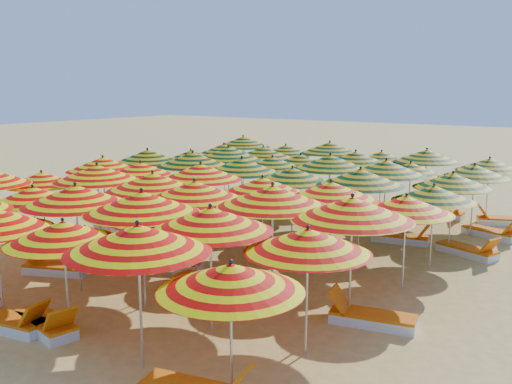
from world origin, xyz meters
TOP-DOWN VIEW (x-y plane):
  - ground at (0.00, 0.00)m, footprint 120.00×120.00m
  - umbrella_3 at (0.84, -6.99)m, footprint 2.86×2.86m
  - umbrella_4 at (2.95, -7.09)m, footprint 3.11×3.11m
  - umbrella_5 at (4.95, -7.20)m, footprint 2.57×2.57m
  - umbrella_7 at (-3.04, -5.02)m, footprint 2.45×2.45m
  - umbrella_8 at (-0.97, -5.29)m, footprint 3.18×3.18m
  - umbrella_9 at (1.00, -5.12)m, footprint 3.14×3.14m
  - umbrella_10 at (2.98, -5.26)m, footprint 3.16×3.16m
  - umbrella_11 at (4.99, -5.06)m, footprint 2.73×2.73m
  - umbrella_12 at (-5.22, -3.27)m, footprint 2.83×2.83m
  - umbrella_13 at (-3.10, -2.91)m, footprint 2.97×2.97m
  - umbrella_14 at (-0.91, -2.91)m, footprint 3.23×3.23m
  - umbrella_15 at (0.82, -3.24)m, footprint 3.02×3.02m
  - umbrella_16 at (2.93, -3.05)m, footprint 3.04×3.04m
  - umbrella_17 at (4.91, -3.15)m, footprint 3.18×3.18m
  - umbrella_18 at (-5.04, -1.07)m, footprint 3.17×3.17m
  - umbrella_19 at (-3.16, -1.19)m, footprint 2.88×2.88m
  - umbrella_20 at (-1.01, -0.86)m, footprint 2.81×2.81m
  - umbrella_21 at (1.19, -0.90)m, footprint 2.93×2.93m
  - umbrella_22 at (3.24, -0.86)m, footprint 2.36×2.36m
  - umbrella_23 at (5.20, -0.90)m, footprint 2.78×2.78m
  - umbrella_24 at (-5.30, 1.19)m, footprint 3.22×3.22m
  - umbrella_25 at (-2.92, 0.96)m, footprint 3.08×3.08m
  - umbrella_26 at (-0.85, 0.94)m, footprint 2.81×2.81m
  - umbrella_27 at (1.05, 0.89)m, footprint 3.05×3.05m
  - umbrella_28 at (3.20, 0.95)m, footprint 3.14×3.14m
  - umbrella_29 at (5.19, 1.12)m, footprint 2.33×2.33m
  - umbrella_30 at (-5.05, 3.26)m, footprint 2.32×2.32m
  - umbrella_31 at (-3.00, 3.01)m, footprint 3.14×3.14m
  - umbrella_32 at (-1.14, 3.12)m, footprint 2.38×2.38m
  - umbrella_33 at (1.14, 3.09)m, footprint 3.10×3.10m
  - umbrella_34 at (3.05, 3.10)m, footprint 2.47×2.47m
  - umbrella_35 at (5.12, 3.00)m, footprint 2.75×2.75m
  - umbrella_36 at (-4.96, 5.24)m, footprint 3.07×3.07m
  - umbrella_37 at (-2.96, 5.23)m, footprint 2.91×2.91m
  - umbrella_38 at (-1.21, 5.18)m, footprint 2.77×2.77m
  - umbrella_39 at (1.11, 5.07)m, footprint 2.86×2.86m
  - umbrella_40 at (3.08, 5.20)m, footprint 2.29×2.29m
  - umbrella_41 at (5.16, 5.21)m, footprint 2.47×2.47m
  - umbrella_42 at (-5.24, 6.98)m, footprint 2.95×2.95m
  - umbrella_43 at (-3.18, 7.26)m, footprint 2.82×2.82m
  - umbrella_44 at (-1.13, 7.36)m, footprint 3.17×3.17m
  - umbrella_45 at (1.14, 7.34)m, footprint 2.28×2.28m
  - umbrella_46 at (2.96, 7.16)m, footprint 3.10×3.10m
  - umbrella_47 at (5.14, 7.23)m, footprint 2.72×2.72m
  - lounger_1 at (-0.32, -7.50)m, footprint 1.81×0.89m
  - lounger_2 at (0.34, -7.14)m, footprint 1.81×0.90m
  - lounger_4 at (-2.54, -4.85)m, footprint 1.82×1.21m
  - lounger_5 at (-4.62, -3.26)m, footprint 1.82×1.00m
  - lounger_6 at (-0.32, -2.90)m, footprint 1.82×1.25m
  - lounger_7 at (1.42, -3.49)m, footprint 1.75×0.64m
  - lounger_8 at (5.42, -3.20)m, footprint 1.82×0.94m
  - lounger_9 at (-3.67, -1.18)m, footprint 1.82×0.95m
  - lounger_10 at (-2.41, 0.85)m, footprint 1.82×1.17m
  - lounger_11 at (-2.50, 2.91)m, footprint 1.79×0.79m
  - lounger_12 at (3.65, 3.13)m, footprint 1.82×0.94m
  - lounger_13 at (5.72, 2.86)m, footprint 1.83×1.12m
  - lounger_14 at (-3.46, 5.16)m, footprint 1.76×0.68m
  - lounger_15 at (5.76, 5.39)m, footprint 1.83×1.05m
  - lounger_16 at (-0.63, 7.12)m, footprint 1.80×0.83m
  - lounger_17 at (1.74, 7.46)m, footprint 1.77×0.72m
  - lounger_18 at (3.56, 7.27)m, footprint 1.73×0.58m
  - lounger_19 at (5.64, 7.41)m, footprint 1.82×1.22m
  - beachgoer_a at (2.75, -0.97)m, footprint 0.35×0.50m

SIDE VIEW (x-z plane):
  - ground at x=0.00m, z-range 0.00..0.00m
  - lounger_1 at x=-0.32m, z-range -0.19..0.50m
  - lounger_2 at x=0.34m, z-range -0.19..0.50m
  - lounger_4 at x=-2.54m, z-range -0.19..0.50m
  - lounger_5 at x=-4.62m, z-range -0.19..0.50m
  - lounger_6 at x=-0.32m, z-range -0.19..0.50m
  - lounger_7 at x=1.42m, z-range -0.19..0.50m
  - lounger_8 at x=5.42m, z-range -0.19..0.50m
  - lounger_9 at x=-3.67m, z-range -0.19..0.50m
  - lounger_10 at x=-2.41m, z-range -0.19..0.50m
  - lounger_11 at x=-2.50m, z-range -0.19..0.50m
  - lounger_12 at x=3.65m, z-range -0.19..0.50m
  - lounger_13 at x=5.72m, z-range -0.19..0.50m
  - lounger_14 at x=-3.46m, z-range -0.19..0.50m
  - lounger_15 at x=5.76m, z-range -0.19..0.50m
  - lounger_16 at x=-0.63m, z-range -0.19..0.50m
  - lounger_17 at x=1.74m, z-range -0.19..0.50m
  - lounger_18 at x=3.56m, z-range -0.19..0.50m
  - lounger_19 at x=5.64m, z-range -0.19..0.50m
  - beachgoer_a at x=2.75m, z-range 0.00..1.33m
  - umbrella_12 at x=-5.22m, z-range 0.87..3.16m
  - umbrella_29 at x=5.19m, z-range 0.87..3.16m
  - umbrella_40 at x=3.08m, z-range 0.87..3.16m
  - umbrella_38 at x=-1.21m, z-range 0.87..3.17m
  - umbrella_5 at x=4.95m, z-range 0.88..3.18m
  - umbrella_7 at x=-3.04m, z-range 0.88..3.18m
  - umbrella_3 at x=0.84m, z-range 0.89..3.22m
  - umbrella_23 at x=5.20m, z-range 0.89..3.23m
  - umbrella_45 at x=1.14m, z-range 0.90..3.26m
  - umbrella_43 at x=-3.18m, z-range 0.90..3.26m
  - umbrella_30 at x=-5.05m, z-range 0.90..3.28m
  - umbrella_35 at x=5.12m, z-range 0.91..3.29m
  - umbrella_47 at x=5.14m, z-range 0.91..3.29m
  - umbrella_41 at x=5.16m, z-range 0.91..3.29m
  - umbrella_11 at x=4.99m, z-range 0.91..3.30m
  - umbrella_21 at x=1.19m, z-range 0.92..3.33m
  - umbrella_32 at x=-1.14m, z-range 0.92..3.33m
  - umbrella_27 at x=1.05m, z-range 0.93..3.39m
  - umbrella_36 at x=-4.96m, z-range 0.94..3.41m
  - umbrella_37 at x=-2.96m, z-range 0.94..3.42m
  - umbrella_22 at x=3.24m, z-range 0.94..3.42m
  - umbrella_19 at x=-3.16m, z-range 0.96..3.48m
  - umbrella_18 at x=-5.04m, z-range 0.97..3.51m
  - umbrella_10 at x=2.98m, z-range 0.97..3.54m
  - umbrella_46 at x=2.96m, z-range 0.98..3.54m
  - umbrella_39 at x=1.11m, z-range 0.98..3.55m
  - umbrella_24 at x=-5.30m, z-range 0.98..3.55m
  - umbrella_4 at x=2.95m, z-range 0.98..3.57m
  - umbrella_28 at x=3.20m, z-range 0.98..3.57m
  - umbrella_15 at x=0.82m, z-range 0.99..3.58m
  - umbrella_14 at x=-0.91m, z-range 0.99..3.59m
  - umbrella_44 at x=-1.13m, z-range 0.99..3.59m
  - umbrella_8 at x=-0.97m, z-range 0.99..3.59m
  - umbrella_34 at x=3.05m, z-range 0.99..3.59m
  - umbrella_26 at x=-0.85m, z-range 0.99..3.59m
  - umbrella_20 at x=-1.01m, z-range 0.99..3.60m
  - umbrella_33 at x=1.14m, z-range 1.00..3.64m
  - umbrella_9 at x=1.00m, z-range 1.00..3.64m
  - umbrella_17 at x=4.91m, z-range 1.00..3.65m
  - umbrella_13 at x=-3.10m, z-range 1.01..3.65m
  - umbrella_31 at x=-3.00m, z-range 1.01..3.66m
  - umbrella_42 at x=-5.24m, z-range 1.01..3.67m
  - umbrella_25 at x=-2.92m, z-range 1.01..3.67m
  - umbrella_16 at x=2.93m, z-range 1.01..3.68m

